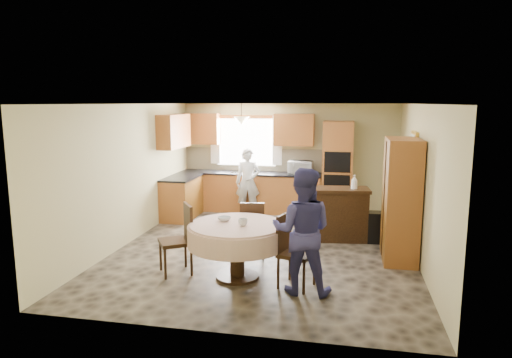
{
  "coord_description": "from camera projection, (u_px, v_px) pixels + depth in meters",
  "views": [
    {
      "loc": [
        1.35,
        -7.53,
        2.53
      ],
      "look_at": [
        -0.23,
        0.3,
        1.18
      ],
      "focal_mm": 32.0,
      "sensor_mm": 36.0,
      "label": 1
    }
  ],
  "objects": [
    {
      "name": "person_sink",
      "position": [
        248.0,
        182.0,
        10.22
      ],
      "size": [
        0.61,
        0.46,
        1.52
      ],
      "primitive_type": "imported",
      "rotation": [
        0.0,
        0.0,
        0.18
      ],
      "color": "silver",
      "rests_on": "floor"
    },
    {
      "name": "sideboard",
      "position": [
        333.0,
        216.0,
        8.43
      ],
      "size": [
        1.34,
        0.68,
        0.92
      ],
      "primitive_type": "cube",
      "rotation": [
        0.0,
        0.0,
        0.12
      ],
      "color": "#39210F",
      "rests_on": "floor"
    },
    {
      "name": "bottle_sideboard",
      "position": [
        354.0,
        183.0,
        8.26
      ],
      "size": [
        0.16,
        0.16,
        0.32
      ],
      "primitive_type": "imported",
      "rotation": [
        0.0,
        0.0,
        -0.43
      ],
      "color": "silver",
      "rests_on": "sideboard"
    },
    {
      "name": "oven_upper",
      "position": [
        337.0,
        162.0,
        9.83
      ],
      "size": [
        0.56,
        0.01,
        0.45
      ],
      "primitive_type": "cube",
      "color": "black",
      "rests_on": "oven_tower"
    },
    {
      "name": "base_cab_left",
      "position": [
        182.0,
        198.0,
        10.06
      ],
      "size": [
        0.6,
        1.2,
        0.88
      ],
      "primitive_type": "cube",
      "color": "#CC6E36",
      "rests_on": "floor"
    },
    {
      "name": "chair_back",
      "position": [
        252.0,
        227.0,
        7.42
      ],
      "size": [
        0.48,
        0.48,
        0.95
      ],
      "rotation": [
        0.0,
        0.0,
        3.34
      ],
      "color": "#39210F",
      "rests_on": "floor"
    },
    {
      "name": "cup_table",
      "position": [
        243.0,
        222.0,
        6.41
      ],
      "size": [
        0.17,
        0.17,
        0.1
      ],
      "primitive_type": "imported",
      "rotation": [
        0.0,
        0.0,
        -0.43
      ],
      "color": "#B2B2B2",
      "rests_on": "dining_table"
    },
    {
      "name": "floor",
      "position": [
        265.0,
        249.0,
        7.97
      ],
      "size": [
        5.0,
        6.0,
        0.01
      ],
      "primitive_type": "cube",
      "color": "#6A5C4A",
      "rests_on": "ground"
    },
    {
      "name": "ceiling",
      "position": [
        266.0,
        104.0,
        7.55
      ],
      "size": [
        5.0,
        6.0,
        0.01
      ],
      "primitive_type": "cube",
      "color": "white",
      "rests_on": "wall_back"
    },
    {
      "name": "microwave",
      "position": [
        300.0,
        168.0,
        10.29
      ],
      "size": [
        0.55,
        0.38,
        0.3
      ],
      "primitive_type": "imported",
      "rotation": [
        0.0,
        0.0,
        -0.02
      ],
      "color": "silver",
      "rests_on": "counter_back"
    },
    {
      "name": "wall_cab_left",
      "position": [
        202.0,
        129.0,
        10.79
      ],
      "size": [
        0.85,
        0.33,
        0.72
      ],
      "primitive_type": "cube",
      "color": "#BC652F",
      "rests_on": "wall_back"
    },
    {
      "name": "curtain_right",
      "position": [
        277.0,
        141.0,
        10.57
      ],
      "size": [
        0.22,
        0.02,
        1.15
      ],
      "primitive_type": "cube",
      "color": "white",
      "rests_on": "wall_back"
    },
    {
      "name": "wall_right",
      "position": [
        420.0,
        183.0,
        7.27
      ],
      "size": [
        0.02,
        6.0,
        2.5
      ],
      "primitive_type": "cube",
      "color": "tan",
      "rests_on": "floor"
    },
    {
      "name": "curtain_left",
      "position": [
        215.0,
        140.0,
        10.86
      ],
      "size": [
        0.22,
        0.02,
        1.15
      ],
      "primitive_type": "cube",
      "color": "white",
      "rests_on": "wall_back"
    },
    {
      "name": "dining_table",
      "position": [
        237.0,
        236.0,
        6.55
      ],
      "size": [
        1.42,
        1.42,
        0.81
      ],
      "color": "#39210F",
      "rests_on": "floor"
    },
    {
      "name": "chair_left",
      "position": [
        181.0,
        235.0,
        6.78
      ],
      "size": [
        0.62,
        0.62,
        1.04
      ],
      "rotation": [
        0.0,
        0.0,
        -1.0
      ],
      "color": "#39210F",
      "rests_on": "floor"
    },
    {
      "name": "bowl_table",
      "position": [
        224.0,
        219.0,
        6.68
      ],
      "size": [
        0.22,
        0.22,
        0.06
      ],
      "primitive_type": "imported",
      "rotation": [
        0.0,
        0.0,
        0.13
      ],
      "color": "#B2B2B2",
      "rests_on": "dining_table"
    },
    {
      "name": "counter_left",
      "position": [
        181.0,
        178.0,
        9.98
      ],
      "size": [
        0.64,
        1.2,
        0.04
      ],
      "primitive_type": "cube",
      "color": "black",
      "rests_on": "base_cab_left"
    },
    {
      "name": "wall_cab_side",
      "position": [
        174.0,
        131.0,
        9.84
      ],
      "size": [
        0.33,
        1.2,
        0.72
      ],
      "primitive_type": "cube",
      "color": "#BC652F",
      "rests_on": "wall_left"
    },
    {
      "name": "cupboard",
      "position": [
        401.0,
        200.0,
        7.3
      ],
      "size": [
        0.51,
        1.03,
        1.97
      ],
      "primitive_type": "cube",
      "color": "#CC6E36",
      "rests_on": "floor"
    },
    {
      "name": "counter_back",
      "position": [
        250.0,
        173.0,
        10.59
      ],
      "size": [
        3.3,
        0.64,
        0.04
      ],
      "primitive_type": "cube",
      "color": "black",
      "rests_on": "base_cab_back"
    },
    {
      "name": "backsplash",
      "position": [
        253.0,
        160.0,
        10.82
      ],
      "size": [
        3.3,
        0.02,
        0.55
      ],
      "primitive_type": "cube",
      "color": "beige",
      "rests_on": "wall_back"
    },
    {
      "name": "oven_lower",
      "position": [
        337.0,
        185.0,
        9.91
      ],
      "size": [
        0.56,
        0.01,
        0.45
      ],
      "primitive_type": "cube",
      "color": "black",
      "rests_on": "oven_tower"
    },
    {
      "name": "person_dining",
      "position": [
        302.0,
        231.0,
        6.03
      ],
      "size": [
        0.83,
        0.65,
        1.69
      ],
      "primitive_type": "imported",
      "rotation": [
        0.0,
        0.0,
        3.13
      ],
      "color": "navy",
      "rests_on": "floor"
    },
    {
      "name": "wall_back",
      "position": [
        288.0,
        158.0,
        10.66
      ],
      "size": [
        5.0,
        0.02,
        2.5
      ],
      "primitive_type": "cube",
      "color": "tan",
      "rests_on": "floor"
    },
    {
      "name": "window",
      "position": [
        246.0,
        142.0,
        10.77
      ],
      "size": [
        1.4,
        0.03,
        1.1
      ],
      "primitive_type": "cube",
      "color": "white",
      "rests_on": "wall_back"
    },
    {
      "name": "base_cab_back",
      "position": [
        250.0,
        193.0,
        10.67
      ],
      "size": [
        3.3,
        0.6,
        0.88
      ],
      "primitive_type": "cube",
      "color": "#CC6E36",
      "rests_on": "floor"
    },
    {
      "name": "chair_right",
      "position": [
        291.0,
        247.0,
        6.27
      ],
      "size": [
        0.55,
        0.55,
        1.02
      ],
      "rotation": [
        0.0,
        0.0,
        1.27
      ],
      "color": "#39210F",
      "rests_on": "floor"
    },
    {
      "name": "oven_tower",
      "position": [
        337.0,
        169.0,
        10.17
      ],
      "size": [
        0.66,
        0.62,
        2.12
      ],
      "primitive_type": "cube",
      "color": "#CC6E36",
      "rests_on": "floor"
    },
    {
      "name": "bowl_sideboard",
      "position": [
        322.0,
        189.0,
        8.39
      ],
      "size": [
        0.3,
        0.3,
        0.06
      ],
      "primitive_type": "imported",
      "rotation": [
        0.0,
        0.0,
        0.31
      ],
      "color": "#B2B2B2",
      "rests_on": "sideboard"
    },
    {
      "name": "space_heater",
      "position": [
        372.0,
        227.0,
        8.3
      ],
      "size": [
        0.42,
        0.3,
        0.56
      ],
      "primitive_type": "cube",
      "rotation": [
        0.0,
        0.0,
        0.02
      ],
      "color": "black",
      "rests_on": "floor"
    },
    {
      "name": "wall_cab_right",
      "position": [
        294.0,
        130.0,
        10.36
      ],
      "size": [
        0.9,
        0.33,
        0.72
      ],
      "primitive_type": "cube",
      "color": "#BC652F",
      "rests_on": "wall_back"
    },
    {
      "name": "framed_picture",
      "position": [
        414.0,
        146.0,
        7.79
      ],
      "size": [
        0.06,
        0.6,
        0.49
      ],
      "color": "gold",
      "rests_on": "wall_right"
    },
    {
      "name": "wall_front",
      "position": [
        216.0,
        224.0,
        4.86
      ],
      "size": [
        5.0,
        0.02,
        2.5
      ],
      "primitive_type": "cube",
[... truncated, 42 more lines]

